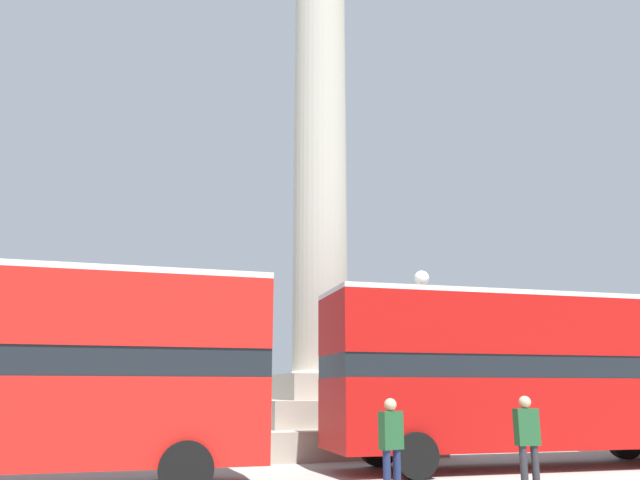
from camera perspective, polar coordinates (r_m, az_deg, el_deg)
ground_plane at (r=20.87m, az=0.00°, el=-18.78°), size 200.00×200.00×0.00m
monument_column at (r=21.32m, az=0.00°, el=-0.77°), size 5.90×5.90×20.03m
bus_c at (r=17.38m, az=18.47°, el=-11.28°), size 10.81×3.55×4.31m
equestrian_statue at (r=29.91m, az=14.78°, el=-13.60°), size 4.74×4.29×6.08m
street_lamp at (r=18.11m, az=9.52°, el=-9.86°), size 0.43×0.43×5.28m
pedestrian_near_lamp at (r=11.93m, az=6.54°, el=-17.83°), size 0.49×0.30×1.75m
pedestrian_by_plinth at (r=13.08m, az=18.44°, el=-16.74°), size 0.48×0.23×1.79m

